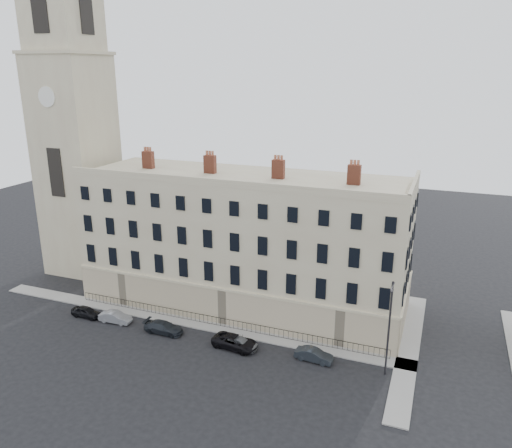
% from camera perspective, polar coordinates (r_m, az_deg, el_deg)
% --- Properties ---
extents(ground, '(160.00, 160.00, 0.00)m').
position_cam_1_polar(ground, '(47.77, -0.12, -15.83)').
color(ground, black).
rests_on(ground, ground).
extents(terrace, '(36.22, 12.22, 17.00)m').
position_cam_1_polar(terrace, '(56.49, -1.38, -1.95)').
color(terrace, '#BCAB8B').
rests_on(terrace, ground).
extents(church_tower, '(8.00, 8.13, 44.00)m').
position_cam_1_polar(church_tower, '(68.30, -20.05, 10.00)').
color(church_tower, '#BCAB8B').
rests_on(church_tower, ground).
extents(pavement_terrace, '(48.00, 2.00, 0.12)m').
position_cam_1_polar(pavement_terrace, '(55.37, -8.07, -10.96)').
color(pavement_terrace, gray).
rests_on(pavement_terrace, ground).
extents(pavement_east_return, '(2.00, 24.00, 0.12)m').
position_cam_1_polar(pavement_east_return, '(52.27, 17.06, -13.44)').
color(pavement_east_return, gray).
rests_on(pavement_east_return, ground).
extents(railings, '(35.00, 0.04, 0.96)m').
position_cam_1_polar(railings, '(53.80, -4.07, -11.11)').
color(railings, black).
rests_on(railings, ground).
extents(car_a, '(3.50, 1.47, 1.18)m').
position_cam_1_polar(car_a, '(58.67, -18.82, -9.49)').
color(car_a, black).
rests_on(car_a, ground).
extents(car_b, '(3.68, 1.45, 1.19)m').
position_cam_1_polar(car_b, '(56.61, -15.77, -10.20)').
color(car_b, gray).
rests_on(car_b, ground).
extents(car_c, '(4.21, 1.76, 1.21)m').
position_cam_1_polar(car_c, '(53.42, -10.52, -11.54)').
color(car_c, '#21262C').
rests_on(car_c, ground).
extents(car_d, '(4.81, 2.57, 1.28)m').
position_cam_1_polar(car_d, '(50.03, -2.40, -13.32)').
color(car_d, black).
rests_on(car_d, ground).
extents(car_e, '(3.73, 1.73, 1.24)m').
position_cam_1_polar(car_e, '(49.92, -1.84, -13.42)').
color(car_e, slate).
rests_on(car_e, ground).
extents(car_f, '(3.66, 1.47, 1.18)m').
position_cam_1_polar(car_f, '(48.39, 6.63, -14.65)').
color(car_f, '#21272D').
rests_on(car_f, ground).
extents(streetlamp, '(0.32, 1.95, 9.02)m').
position_cam_1_polar(streetlamp, '(45.36, 14.98, -11.08)').
color(streetlamp, '#2E2C31').
rests_on(streetlamp, ground).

